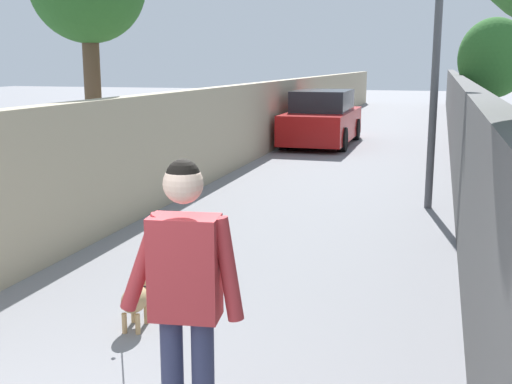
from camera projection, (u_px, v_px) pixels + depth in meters
ground_plane at (357, 156)px, 15.95m from camera, size 80.00×80.00×0.00m
wall_left at (242, 124)px, 14.55m from camera, size 48.00×0.30×1.82m
fence_right at (461, 128)px, 13.22m from camera, size 48.00×0.30×1.94m
tree_right_mid at (494, 59)px, 19.23m from camera, size 2.13×2.13×3.66m
lamp_post at (438, 27)px, 9.64m from camera, size 0.36×0.36×4.12m
person_skateboarder at (186, 286)px, 3.48m from camera, size 0.27×0.72×1.71m
dog at (136, 297)px, 5.53m from camera, size 1.96×1.31×1.06m
car_near at (322, 119)px, 18.04m from camera, size 4.33×1.80×1.54m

